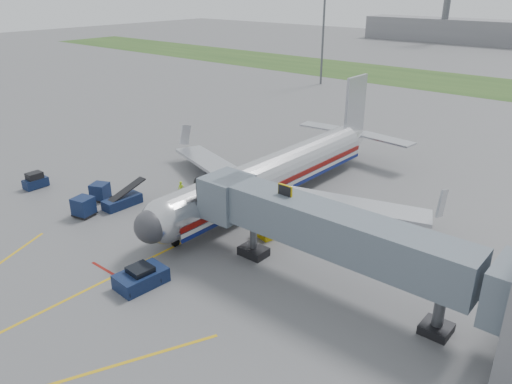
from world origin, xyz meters
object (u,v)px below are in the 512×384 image
Objects in this scene: pushback_tug at (141,277)px; baggage_tug at (35,181)px; belt_loader at (123,201)px; ramp_worker at (181,190)px; airliner at (274,173)px.

pushback_tug is 1.54× the size of baggage_tug.
belt_loader reaches higher than pushback_tug.
ramp_worker is at bearing 30.29° from baggage_tug.
pushback_tug is at bearing -31.09° from belt_loader.
baggage_tug is 0.53× the size of belt_loader.
airliner is 19.02m from pushback_tug.
airliner is at bearing 97.63° from pushback_tug.
ramp_worker is at bearing 60.62° from belt_loader.
ramp_worker is (-7.14, -6.11, -1.76)m from airliner.
baggage_tug is 1.39× the size of ramp_worker.
belt_loader reaches higher than ramp_worker.
baggage_tug is at bearing 179.64° from ramp_worker.
airliner is 25.54m from baggage_tug.
belt_loader is (-10.00, -11.20, -2.09)m from airliner.
baggage_tug is 16.17m from ramp_worker.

